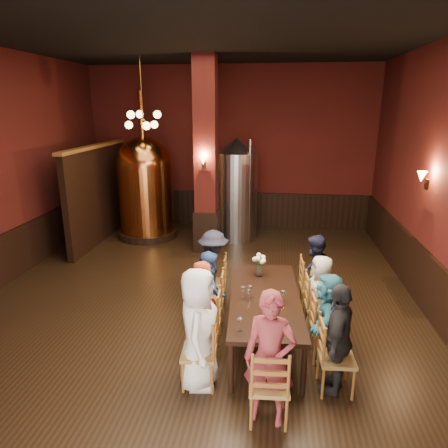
# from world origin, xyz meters

# --- Properties ---
(room) EXTENTS (10.00, 10.02, 4.50)m
(room) POSITION_xyz_m (0.00, 0.00, 2.25)
(room) COLOR black
(room) RESTS_ON ground
(wainscot_right) EXTENTS (0.08, 9.90, 1.00)m
(wainscot_right) POSITION_xyz_m (3.96, 0.00, 0.50)
(wainscot_right) COLOR black
(wainscot_right) RESTS_ON ground
(wainscot_back) EXTENTS (7.90, 0.08, 1.00)m
(wainscot_back) POSITION_xyz_m (0.00, 4.96, 0.50)
(wainscot_back) COLOR black
(wainscot_back) RESTS_ON ground
(column) EXTENTS (0.58, 0.58, 4.50)m
(column) POSITION_xyz_m (-0.30, 2.80, 2.25)
(column) COLOR #4B1210
(column) RESTS_ON ground
(partition) EXTENTS (0.22, 3.50, 2.40)m
(partition) POSITION_xyz_m (-3.20, 3.20, 1.20)
(partition) COLOR black
(partition) RESTS_ON ground
(pendant_cluster) EXTENTS (0.90, 0.90, 1.70)m
(pendant_cluster) POSITION_xyz_m (-1.80, 2.90, 3.10)
(pendant_cluster) COLOR #A57226
(pendant_cluster) RESTS_ON room
(sconce_wall) EXTENTS (0.20, 0.20, 0.36)m
(sconce_wall) POSITION_xyz_m (3.90, 0.80, 2.20)
(sconce_wall) COLOR black
(sconce_wall) RESTS_ON room
(sconce_column) EXTENTS (0.20, 0.20, 0.36)m
(sconce_column) POSITION_xyz_m (-0.30, 2.50, 2.20)
(sconce_column) COLOR black
(sconce_column) RESTS_ON column
(dining_table) EXTENTS (1.15, 2.46, 0.75)m
(dining_table) POSITION_xyz_m (1.23, -1.06, 0.69)
(dining_table) COLOR black
(dining_table) RESTS_ON ground
(chair_0) EXTENTS (0.49, 0.49, 0.92)m
(chair_0) POSITION_xyz_m (0.44, -2.11, 0.46)
(chair_0) COLOR brown
(chair_0) RESTS_ON ground
(person_0) EXTENTS (0.55, 0.80, 1.57)m
(person_0) POSITION_xyz_m (0.44, -2.11, 0.79)
(person_0) COLOR white
(person_0) RESTS_ON ground
(chair_1) EXTENTS (0.49, 0.49, 0.92)m
(chair_1) POSITION_xyz_m (0.40, -1.44, 0.46)
(chair_1) COLOR brown
(chair_1) RESTS_ON ground
(person_1) EXTENTS (0.53, 0.61, 1.42)m
(person_1) POSITION_xyz_m (0.40, -1.44, 0.71)
(person_1) COLOR maroon
(person_1) RESTS_ON ground
(chair_2) EXTENTS (0.49, 0.49, 0.92)m
(chair_2) POSITION_xyz_m (0.36, -0.79, 0.46)
(chair_2) COLOR brown
(chair_2) RESTS_ON ground
(person_2) EXTENTS (0.46, 0.69, 1.30)m
(person_2) POSITION_xyz_m (0.36, -0.79, 0.65)
(person_2) COLOR #294C8B
(person_2) RESTS_ON ground
(chair_3) EXTENTS (0.49, 0.49, 0.92)m
(chair_3) POSITION_xyz_m (0.31, -0.12, 0.46)
(chair_3) COLOR brown
(chair_3) RESTS_ON ground
(person_3) EXTENTS (0.68, 0.99, 1.42)m
(person_3) POSITION_xyz_m (0.31, -0.12, 0.71)
(person_3) COLOR black
(person_3) RESTS_ON ground
(chair_4) EXTENTS (0.49, 0.49, 0.92)m
(chair_4) POSITION_xyz_m (2.14, -2.01, 0.46)
(chair_4) COLOR brown
(chair_4) RESTS_ON ground
(person_4) EXTENTS (0.60, 0.91, 1.44)m
(person_4) POSITION_xyz_m (2.14, -2.01, 0.72)
(person_4) COLOR black
(person_4) RESTS_ON ground
(chair_5) EXTENTS (0.49, 0.49, 0.92)m
(chair_5) POSITION_xyz_m (2.09, -1.34, 0.46)
(chair_5) COLOR brown
(chair_5) RESTS_ON ground
(person_5) EXTENTS (0.59, 1.23, 1.27)m
(person_5) POSITION_xyz_m (2.09, -1.34, 0.64)
(person_5) COLOR teal
(person_5) RESTS_ON ground
(chair_6) EXTENTS (0.49, 0.49, 0.92)m
(chair_6) POSITION_xyz_m (2.05, -0.68, 0.46)
(chair_6) COLOR brown
(chair_6) RESTS_ON ground
(person_6) EXTENTS (0.50, 0.68, 1.27)m
(person_6) POSITION_xyz_m (2.05, -0.68, 0.63)
(person_6) COLOR beige
(person_6) RESTS_ON ground
(chair_7) EXTENTS (0.49, 0.49, 0.92)m
(chair_7) POSITION_xyz_m (2.01, -0.01, 0.46)
(chair_7) COLOR brown
(chair_7) RESTS_ON ground
(person_7) EXTENTS (0.52, 0.73, 1.37)m
(person_7) POSITION_xyz_m (2.01, -0.01, 0.68)
(person_7) COLOR #181A31
(person_7) RESTS_ON ground
(chair_8) EXTENTS (0.49, 0.49, 0.92)m
(chair_8) POSITION_xyz_m (1.32, -2.61, 0.46)
(chair_8) COLOR brown
(chair_8) RESTS_ON ground
(person_8) EXTENTS (0.62, 0.46, 1.57)m
(person_8) POSITION_xyz_m (1.32, -2.61, 0.78)
(person_8) COLOR maroon
(person_8) RESTS_ON ground
(copper_kettle) EXTENTS (1.78, 1.78, 3.77)m
(copper_kettle) POSITION_xyz_m (-2.08, 3.64, 1.38)
(copper_kettle) COLOR black
(copper_kettle) RESTS_ON ground
(steel_vessel) EXTENTS (1.13, 1.13, 2.64)m
(steel_vessel) POSITION_xyz_m (0.31, 3.81, 1.32)
(steel_vessel) COLOR #B2B2B7
(steel_vessel) RESTS_ON ground
(rose_vase) EXTENTS (0.22, 0.22, 0.38)m
(rose_vase) POSITION_xyz_m (1.10, -0.35, 1.00)
(rose_vase) COLOR white
(rose_vase) RESTS_ON dining_table
(wine_glass_0) EXTENTS (0.07, 0.07, 0.17)m
(wine_glass_0) POSITION_xyz_m (1.21, -1.62, 0.83)
(wine_glass_0) COLOR white
(wine_glass_0) RESTS_ON dining_table
(wine_glass_1) EXTENTS (0.07, 0.07, 0.17)m
(wine_glass_1) POSITION_xyz_m (1.00, -1.23, 0.83)
(wine_glass_1) COLOR white
(wine_glass_1) RESTS_ON dining_table
(wine_glass_2) EXTENTS (0.07, 0.07, 0.17)m
(wine_glass_2) POSITION_xyz_m (1.47, -1.21, 0.83)
(wine_glass_2) COLOR white
(wine_glass_2) RESTS_ON dining_table
(wine_glass_3) EXTENTS (0.07, 0.07, 0.17)m
(wine_glass_3) POSITION_xyz_m (0.91, -1.15, 0.83)
(wine_glass_3) COLOR white
(wine_glass_3) RESTS_ON dining_table
(wine_glass_4) EXTENTS (0.07, 0.07, 0.17)m
(wine_glass_4) POSITION_xyz_m (0.94, -2.03, 0.83)
(wine_glass_4) COLOR white
(wine_glass_4) RESTS_ON dining_table
(wine_glass_5) EXTENTS (0.07, 0.07, 0.17)m
(wine_glass_5) POSITION_xyz_m (1.01, -1.10, 0.83)
(wine_glass_5) COLOR white
(wine_glass_5) RESTS_ON dining_table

